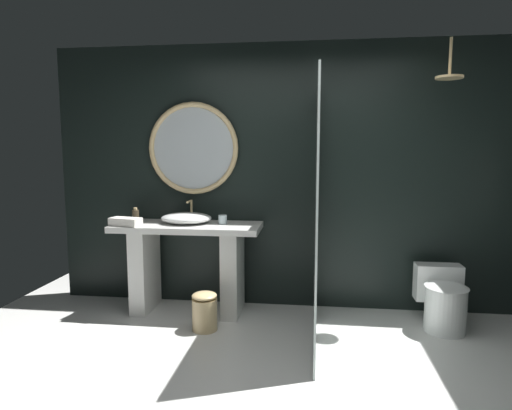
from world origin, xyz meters
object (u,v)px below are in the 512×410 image
soap_dispenser (136,216)px  toilet (443,299)px  rain_shower_head (449,74)px  tumbler_cup (223,219)px  waste_bin (205,311)px  round_wall_mirror (193,148)px  folded_hand_towel (125,222)px  vessel_sink (186,218)px

soap_dispenser → toilet: (2.85, -0.08, -0.68)m
soap_dispenser → toilet: size_ratio=0.28×
soap_dispenser → toilet: bearing=-1.7°
soap_dispenser → toilet: 2.93m
rain_shower_head → toilet: size_ratio=0.61×
tumbler_cup → waste_bin: (-0.07, -0.47, -0.74)m
rain_shower_head → waste_bin: 2.90m
tumbler_cup → waste_bin: tumbler_cup is taller
round_wall_mirror → folded_hand_towel: bearing=-141.9°
tumbler_cup → toilet: 2.12m
vessel_sink → round_wall_mirror: 0.70m
vessel_sink → folded_hand_towel: bearing=-158.1°
round_wall_mirror → toilet: bearing=-8.9°
soap_dispenser → folded_hand_towel: size_ratio=0.53×
vessel_sink → tumbler_cup: (0.36, 0.00, -0.01)m
round_wall_mirror → toilet: size_ratio=1.66×
round_wall_mirror → vessel_sink: bearing=-95.3°
folded_hand_towel → soap_dispenser: bearing=74.2°
soap_dispenser → round_wall_mirror: round_wall_mirror is taller
tumbler_cup → rain_shower_head: bearing=-3.9°
tumbler_cup → rain_shower_head: size_ratio=0.27×
soap_dispenser → round_wall_mirror: bearing=29.4°
round_wall_mirror → soap_dispenser: bearing=-150.6°
round_wall_mirror → folded_hand_towel: round_wall_mirror is taller
rain_shower_head → vessel_sink: bearing=176.8°
toilet → soap_dispenser: bearing=178.3°
vessel_sink → soap_dispenser: 0.49m
waste_bin → folded_hand_towel: bearing=162.4°
vessel_sink → soap_dispenser: (-0.48, -0.07, 0.02)m
waste_bin → folded_hand_towel: 1.12m
tumbler_cup → vessel_sink: bearing=-179.3°
soap_dispenser → round_wall_mirror: 0.87m
rain_shower_head → waste_bin: rain_shower_head is taller
vessel_sink → tumbler_cup: bearing=0.7°
vessel_sink → waste_bin: bearing=-58.6°
waste_bin → tumbler_cup: bearing=81.5°
waste_bin → folded_hand_towel: (-0.81, 0.26, 0.73)m
rain_shower_head → toilet: (0.04, -0.02, -1.94)m
soap_dispenser → toilet: soap_dispenser is taller
vessel_sink → toilet: (2.37, -0.15, -0.66)m
tumbler_cup → round_wall_mirror: size_ratio=0.10×
tumbler_cup → folded_hand_towel: bearing=-166.3°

